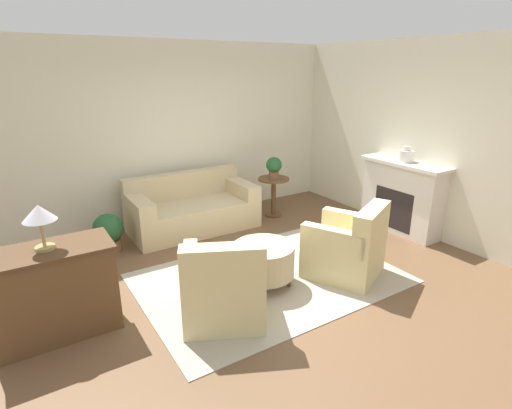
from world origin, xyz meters
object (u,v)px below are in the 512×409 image
object	(u,v)px
armchair_left	(223,287)
dresser	(53,291)
potted_plant_on_side_table	(274,166)
armchair_right	(348,248)
potted_plant_floor	(108,232)
table_lamp	(39,216)
ottoman_table	(264,260)
vase_mantel_near	(406,156)
side_table	(274,190)
couch	(192,209)

from	to	relation	value
armchair_left	dresser	distance (m)	1.56
dresser	potted_plant_on_side_table	world-z (taller)	potted_plant_on_side_table
dresser	potted_plant_on_side_table	distance (m)	3.87
armchair_right	dresser	bearing A→B (deg)	168.47
potted_plant_floor	table_lamp	size ratio (longest dim) A/B	1.27
ottoman_table	vase_mantel_near	bearing A→B (deg)	5.39
armchair_left	ottoman_table	bearing A→B (deg)	26.42
dresser	potted_plant_on_side_table	size ratio (longest dim) A/B	3.11
side_table	armchair_left	bearing A→B (deg)	-134.08
couch	table_lamp	size ratio (longest dim) A/B	4.63
ottoman_table	table_lamp	xyz separation A→B (m)	(-2.13, 0.28, 0.87)
vase_mantel_near	table_lamp	xyz separation A→B (m)	(-4.77, 0.03, 0.00)
ottoman_table	table_lamp	size ratio (longest dim) A/B	1.71
dresser	vase_mantel_near	xyz separation A→B (m)	(4.77, -0.03, 0.73)
potted_plant_on_side_table	vase_mantel_near	bearing A→B (deg)	-51.76
vase_mantel_near	potted_plant_on_side_table	distance (m)	2.03
armchair_left	table_lamp	distance (m)	1.76
armchair_right	potted_plant_on_side_table	size ratio (longest dim) A/B	2.98
armchair_right	side_table	bearing A→B (deg)	78.91
couch	side_table	xyz separation A→B (m)	(1.39, -0.21, 0.14)
armchair_right	ottoman_table	xyz separation A→B (m)	(-0.98, 0.35, -0.04)
dresser	vase_mantel_near	bearing A→B (deg)	-0.37
side_table	ottoman_table	bearing A→B (deg)	-127.50
couch	armchair_right	bearing A→B (deg)	-67.96
potted_plant_on_side_table	side_table	bearing A→B (deg)	90.00
armchair_right	dresser	world-z (taller)	armchair_right
ottoman_table	table_lamp	world-z (taller)	table_lamp
dresser	potted_plant_floor	size ratio (longest dim) A/B	2.10
ottoman_table	potted_plant_on_side_table	xyz separation A→B (m)	(1.40, 1.83, 0.55)
couch	dresser	world-z (taller)	dresser
armchair_left	potted_plant_on_side_table	xyz separation A→B (m)	(2.11, 2.18, 0.51)
couch	dresser	size ratio (longest dim) A/B	1.73
potted_plant_floor	dresser	bearing A→B (deg)	-117.51
ottoman_table	vase_mantel_near	distance (m)	2.80
potted_plant_on_side_table	armchair_left	bearing A→B (deg)	-134.08
potted_plant_on_side_table	table_lamp	size ratio (longest dim) A/B	0.86
ottoman_table	side_table	bearing A→B (deg)	52.50
armchair_left	side_table	xyz separation A→B (m)	(2.11, 2.18, 0.10)
armchair_left	potted_plant_on_side_table	world-z (taller)	potted_plant_on_side_table
couch	potted_plant_on_side_table	distance (m)	1.51
armchair_right	vase_mantel_near	world-z (taller)	vase_mantel_near
table_lamp	armchair_right	bearing A→B (deg)	-11.53
ottoman_table	side_table	world-z (taller)	side_table
side_table	potted_plant_floor	xyz separation A→B (m)	(-2.69, 0.07, -0.17)
side_table	potted_plant_on_side_table	xyz separation A→B (m)	(0.00, -0.00, 0.41)
side_table	table_lamp	bearing A→B (deg)	-156.32
potted_plant_on_side_table	potted_plant_floor	bearing A→B (deg)	178.60
ottoman_table	dresser	world-z (taller)	dresser
side_table	potted_plant_floor	distance (m)	2.69
armchair_left	side_table	distance (m)	3.04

